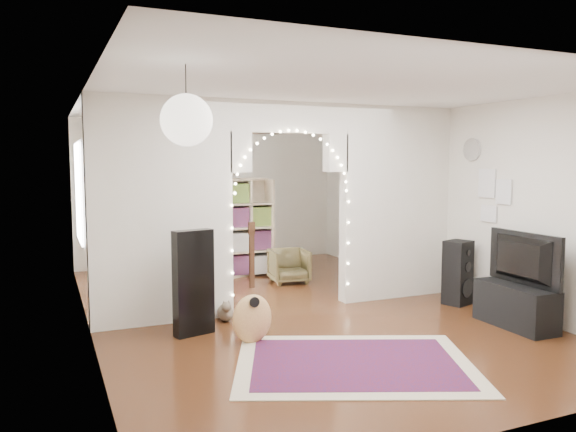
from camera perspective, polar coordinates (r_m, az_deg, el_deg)
name	(u,v)px	position (r m, az deg, el deg)	size (l,w,h in m)	color
floor	(289,308)	(7.54, 0.09, -9.32)	(7.50, 7.50, 0.00)	black
ceiling	(289,102)	(7.33, 0.10, 11.53)	(5.00, 7.50, 0.02)	white
wall_back	(211,192)	(10.85, -7.85, 2.39)	(5.00, 0.02, 2.70)	silver
wall_front	(505,246)	(4.17, 21.15, -2.86)	(5.00, 0.02, 2.70)	silver
wall_left	(86,214)	(6.72, -19.84, 0.23)	(0.02, 7.50, 2.70)	silver
wall_right	(444,201)	(8.62, 15.52, 1.45)	(0.02, 7.50, 2.70)	silver
divider_wall	(289,201)	(7.31, 0.09, 1.54)	(5.00, 0.20, 2.70)	silver
fairy_lights	(293,192)	(7.18, 0.51, 2.47)	(1.64, 0.04, 1.60)	#FFEABF
window	(79,192)	(8.51, -20.45, 2.26)	(0.04, 1.20, 1.40)	white
wall_clock	(472,150)	(8.13, 18.22, 6.43)	(0.31, 0.31, 0.03)	white
picture_frames	(492,195)	(7.85, 20.03, 2.03)	(0.02, 0.50, 0.70)	white
paper_lantern	(186,120)	(4.41, -10.28, 9.57)	(0.40, 0.40, 0.40)	white
ceiling_fan	(239,133)	(9.17, -4.96, 8.42)	(1.10, 1.10, 0.30)	gold
area_rug	(354,363)	(5.60, 6.77, -14.60)	(2.25, 1.69, 0.02)	maroon
guitar_case	(193,283)	(6.37, -9.59, -6.70)	(0.45, 0.15, 1.18)	black
acoustic_guitar	(252,299)	(6.03, -3.67, -8.40)	(0.46, 0.20, 1.11)	#BA824A
tabby_cat	(225,312)	(6.95, -6.37, -9.65)	(0.24, 0.44, 0.29)	brown
floor_speaker	(458,273)	(7.99, 16.87, -5.54)	(0.42, 0.39, 0.87)	black
media_console	(516,306)	(7.17, 22.11, -8.46)	(0.40, 1.00, 0.50)	black
tv	(517,259)	(7.06, 22.28, -4.05)	(1.07, 0.14, 0.62)	black
bookcase	(226,228)	(9.43, -6.36, -1.25)	(1.61, 0.41, 1.65)	#BFAE8A
dining_table	(188,238)	(9.38, -10.09, -2.23)	(1.24, 0.86, 0.76)	brown
flower_vase	(188,228)	(9.36, -10.10, -1.20)	(0.18, 0.18, 0.19)	white
dining_chair_left	(161,260)	(9.79, -12.75, -4.36)	(0.59, 0.61, 0.55)	#4E4527
dining_chair_right	(289,266)	(9.03, 0.11, -5.08)	(0.58, 0.60, 0.54)	#4E4527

